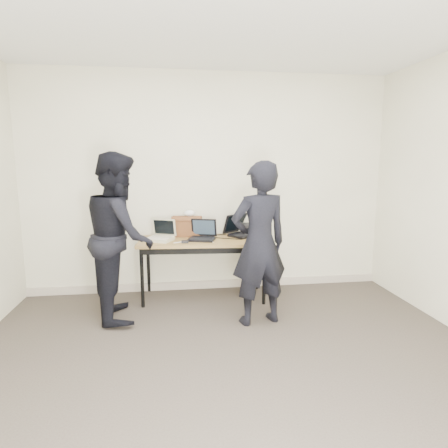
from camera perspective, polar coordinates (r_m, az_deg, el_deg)
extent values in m
cube|color=#3F3730|center=(2.96, 2.48, -24.55)|extent=(4.50, 4.50, 0.05)
cube|color=beige|center=(4.71, -2.31, 6.13)|extent=(4.50, 0.05, 2.70)
cube|color=olive|center=(4.44, -3.19, -2.54)|extent=(1.54, 0.75, 0.03)
cylinder|color=black|center=(4.32, -12.37, -8.03)|extent=(0.04, 0.04, 0.68)
cylinder|color=black|center=(4.34, 6.14, -7.80)|extent=(0.04, 0.04, 0.68)
cylinder|color=black|center=(4.83, -11.45, -6.13)|extent=(0.04, 0.04, 0.68)
cylinder|color=black|center=(4.84, 5.06, -5.93)|extent=(0.04, 0.04, 0.68)
cube|color=black|center=(4.17, -3.13, -4.14)|extent=(1.40, 0.12, 0.06)
cube|color=beige|center=(4.41, -9.87, -2.30)|extent=(0.37, 0.35, 0.03)
cube|color=beige|center=(4.38, -10.05, -2.12)|extent=(0.28, 0.22, 0.01)
cube|color=beige|center=(4.51, -9.10, -0.48)|extent=(0.29, 0.17, 0.20)
cube|color=black|center=(4.50, -9.14, -0.47)|extent=(0.24, 0.14, 0.17)
cube|color=beige|center=(4.51, -9.17, -1.78)|extent=(0.25, 0.13, 0.02)
cube|color=black|center=(4.37, -3.46, -2.36)|extent=(0.36, 0.31, 0.02)
cube|color=black|center=(4.35, -3.54, -2.26)|extent=(0.27, 0.19, 0.01)
cube|color=black|center=(4.49, -3.07, -0.53)|extent=(0.31, 0.15, 0.22)
cube|color=#26333F|center=(4.48, -3.09, -0.52)|extent=(0.26, 0.12, 0.18)
cube|color=black|center=(4.48, -3.14, -1.93)|extent=(0.26, 0.09, 0.01)
cube|color=black|center=(4.61, 3.19, -1.70)|extent=(0.44, 0.42, 0.02)
cube|color=black|center=(4.59, 3.48, -1.57)|extent=(0.32, 0.29, 0.01)
cube|color=black|center=(4.70, 1.69, 0.14)|extent=(0.34, 0.29, 0.24)
cube|color=black|center=(4.70, 1.76, 0.16)|extent=(0.29, 0.24, 0.20)
cube|color=black|center=(4.70, 2.02, -1.34)|extent=(0.27, 0.21, 0.02)
cube|color=brown|center=(4.62, -5.65, -0.36)|extent=(0.38, 0.21, 0.24)
cube|color=brown|center=(4.54, -5.75, 0.75)|extent=(0.37, 0.13, 0.07)
cube|color=brown|center=(4.61, -3.66, -0.61)|extent=(0.03, 0.10, 0.02)
ellipsoid|color=white|center=(4.59, -5.31, 1.66)|extent=(0.14, 0.11, 0.08)
cube|color=black|center=(4.68, 4.33, -0.81)|extent=(0.25, 0.22, 0.14)
cube|color=black|center=(4.24, -5.96, -2.71)|extent=(0.08, 0.06, 0.03)
cube|color=black|center=(4.65, -1.25, -1.69)|extent=(0.25, 0.03, 0.01)
cube|color=silver|center=(4.31, -3.05, -2.61)|extent=(0.21, 0.16, 0.01)
cube|color=silver|center=(4.31, -6.05, -2.66)|extent=(0.25, 0.14, 0.01)
cube|color=black|center=(4.44, 0.70, -2.23)|extent=(0.30, 0.16, 0.01)
cube|color=black|center=(4.51, 3.46, -2.06)|extent=(0.16, 0.22, 0.01)
imported|color=black|center=(3.74, 5.38, -3.05)|extent=(0.67, 0.52, 1.64)
imported|color=black|center=(4.03, -15.57, -1.78)|extent=(0.78, 0.93, 1.73)
cube|color=#B5A896|center=(4.93, -2.17, -9.17)|extent=(4.50, 0.03, 0.10)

